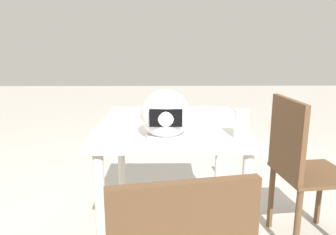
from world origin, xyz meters
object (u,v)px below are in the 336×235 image
at_px(dining_table, 172,142).
at_px(drinking_glass, 242,124).
at_px(pizza, 165,115).
at_px(motorcycle_helmet, 166,115).
at_px(chair_side, 300,164).

xyz_separation_m(dining_table, drinking_glass, (-0.32, 0.30, 0.18)).
relative_size(dining_table, pizza, 3.14).
bearing_deg(motorcycle_helmet, chair_side, -158.16).
distance_m(dining_table, chair_side, 0.78).
height_order(pizza, drinking_glass, drinking_glass).
bearing_deg(drinking_glass, dining_table, -42.40).
relative_size(dining_table, drinking_glass, 6.58).
bearing_deg(pizza, motorcycle_helmet, 90.41).
distance_m(pizza, motorcycle_helmet, 0.40).
relative_size(dining_table, motorcycle_helmet, 3.84).
relative_size(pizza, motorcycle_helmet, 1.22).
distance_m(dining_table, drinking_glass, 0.47).
xyz_separation_m(drinking_glass, chair_side, (-0.44, -0.33, -0.33)).
distance_m(drinking_glass, chair_side, 0.64).
bearing_deg(chair_side, drinking_glass, 36.66).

